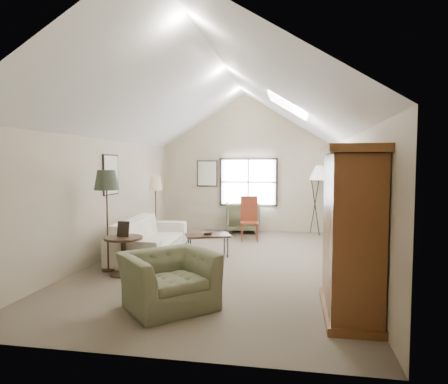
% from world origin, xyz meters
% --- Properties ---
extents(room_shell, '(5.01, 8.01, 4.00)m').
position_xyz_m(room_shell, '(0.00, 0.00, 3.21)').
color(room_shell, brown).
rests_on(room_shell, ground).
extents(window, '(1.72, 0.08, 1.42)m').
position_xyz_m(window, '(0.10, 3.96, 1.45)').
color(window, black).
rests_on(window, room_shell).
extents(skylight, '(0.80, 1.20, 0.52)m').
position_xyz_m(skylight, '(1.30, 0.90, 3.22)').
color(skylight, white).
rests_on(skylight, room_shell).
extents(wall_art, '(1.97, 3.71, 0.88)m').
position_xyz_m(wall_art, '(-1.88, 1.94, 1.73)').
color(wall_art, black).
rests_on(wall_art, room_shell).
extents(armoire, '(0.60, 1.50, 2.20)m').
position_xyz_m(armoire, '(2.18, -2.40, 1.10)').
color(armoire, brown).
rests_on(armoire, ground).
extents(tv_alcove, '(0.32, 1.30, 2.10)m').
position_xyz_m(tv_alcove, '(2.34, 1.60, 1.15)').
color(tv_alcove, white).
rests_on(tv_alcove, ground).
extents(media_console, '(0.34, 1.18, 0.60)m').
position_xyz_m(media_console, '(2.32, 1.60, 0.30)').
color(media_console, '#382316').
rests_on(media_console, ground).
extents(tv_panel, '(0.05, 0.90, 0.55)m').
position_xyz_m(tv_panel, '(2.32, 1.60, 0.92)').
color(tv_panel, black).
rests_on(tv_panel, media_console).
extents(sofa, '(1.26, 2.81, 0.80)m').
position_xyz_m(sofa, '(-1.65, 0.44, 0.40)').
color(sofa, silver).
rests_on(sofa, ground).
extents(armchair_near, '(1.56, 1.55, 0.76)m').
position_xyz_m(armchair_near, '(-0.24, -2.57, 0.38)').
color(armchair_near, '#5A5F42').
rests_on(armchair_near, ground).
extents(armchair_far, '(1.11, 1.13, 0.88)m').
position_xyz_m(armchair_far, '(-0.04, 3.70, 0.44)').
color(armchair_far, '#545E41').
rests_on(armchair_far, ground).
extents(coffee_table, '(1.06, 0.82, 0.48)m').
position_xyz_m(coffee_table, '(-0.37, 0.49, 0.24)').
color(coffee_table, '#362016').
rests_on(coffee_table, ground).
extents(bowl, '(0.29, 0.29, 0.05)m').
position_xyz_m(bowl, '(-0.37, 0.49, 0.50)').
color(bowl, '#3C2518').
rests_on(bowl, coffee_table).
extents(side_table, '(0.73, 0.73, 0.69)m').
position_xyz_m(side_table, '(-1.55, -1.16, 0.34)').
color(side_table, '#382317').
rests_on(side_table, ground).
extents(side_chair, '(0.51, 0.51, 1.15)m').
position_xyz_m(side_chair, '(0.31, 2.40, 0.57)').
color(side_chair, maroon).
rests_on(side_chair, ground).
extents(tripod_lamp, '(0.75, 0.75, 1.97)m').
position_xyz_m(tripod_lamp, '(2.13, 3.70, 0.99)').
color(tripod_lamp, silver).
rests_on(tripod_lamp, ground).
extents(dark_lamp, '(0.49, 0.49, 1.91)m').
position_xyz_m(dark_lamp, '(-1.95, -0.96, 0.95)').
color(dark_lamp, '#262C1F').
rests_on(dark_lamp, ground).
extents(tan_lamp, '(0.37, 0.37, 1.72)m').
position_xyz_m(tan_lamp, '(-1.95, 1.64, 0.86)').
color(tan_lamp, tan).
rests_on(tan_lamp, ground).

